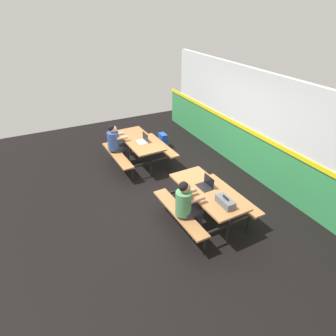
# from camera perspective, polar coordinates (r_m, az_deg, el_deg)

# --- Properties ---
(ground_plane) EXTENTS (10.00, 10.00, 0.02)m
(ground_plane) POSITION_cam_1_polar(r_m,az_deg,el_deg) (7.10, -0.79, -4.11)
(ground_plane) COLOR black
(accent_backdrop) EXTENTS (8.00, 0.14, 2.60)m
(accent_backdrop) POSITION_cam_1_polar(r_m,az_deg,el_deg) (7.70, 15.19, 8.24)
(accent_backdrop) COLOR #338C4C
(accent_backdrop) RESTS_ON ground
(picnic_table_left) EXTENTS (1.78, 1.61, 0.74)m
(picnic_table_left) POSITION_cam_1_polar(r_m,az_deg,el_deg) (7.92, -5.61, 4.46)
(picnic_table_left) COLOR #9E6B3D
(picnic_table_left) RESTS_ON ground
(picnic_table_right) EXTENTS (1.78, 1.61, 0.74)m
(picnic_table_right) POSITION_cam_1_polar(r_m,az_deg,el_deg) (5.88, 7.58, -5.62)
(picnic_table_right) COLOR #9E6B3D
(picnic_table_right) RESTS_ON ground
(student_nearer) EXTENTS (0.37, 0.53, 1.21)m
(student_nearer) POSITION_cam_1_polar(r_m,az_deg,el_deg) (7.87, -10.02, 5.05)
(student_nearer) COLOR #2D2D38
(student_nearer) RESTS_ON ground
(student_further) EXTENTS (0.37, 0.53, 1.21)m
(student_further) POSITION_cam_1_polar(r_m,az_deg,el_deg) (5.45, 3.73, -6.93)
(student_further) COLOR #2D2D38
(student_further) RESTS_ON ground
(laptop_silver) EXTENTS (0.33, 0.23, 0.22)m
(laptop_silver) POSITION_cam_1_polar(r_m,az_deg,el_deg) (7.69, -4.88, 5.43)
(laptop_silver) COLOR silver
(laptop_silver) RESTS_ON picnic_table_left
(laptop_dark) EXTENTS (0.33, 0.23, 0.22)m
(laptop_dark) POSITION_cam_1_polar(r_m,az_deg,el_deg) (5.85, 7.38, -3.26)
(laptop_dark) COLOR black
(laptop_dark) RESTS_ON picnic_table_right
(toolbox_grey) EXTENTS (0.40, 0.18, 0.18)m
(toolbox_grey) POSITION_cam_1_polar(r_m,az_deg,el_deg) (5.41, 11.07, -6.47)
(toolbox_grey) COLOR #595B60
(toolbox_grey) RESTS_ON picnic_table_right
(backpack_dark) EXTENTS (0.30, 0.22, 0.44)m
(backpack_dark) POSITION_cam_1_polar(r_m,az_deg,el_deg) (8.99, -0.96, 5.35)
(backpack_dark) COLOR #1E47B2
(backpack_dark) RESTS_ON ground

